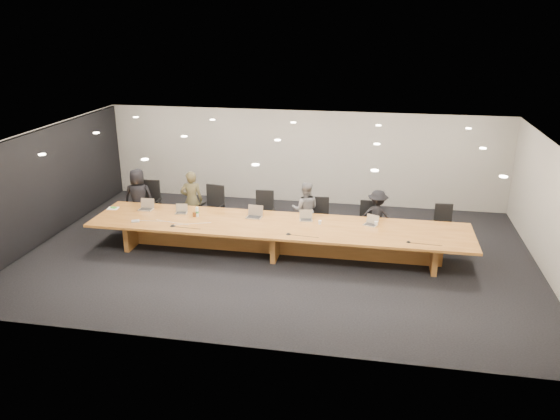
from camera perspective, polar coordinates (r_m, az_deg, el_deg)
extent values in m
plane|color=black|center=(13.19, -0.24, -4.53)|extent=(12.00, 12.00, 0.00)
cube|color=#BCB8AB|center=(16.47, 2.37, 5.55)|extent=(12.00, 0.02, 2.80)
cube|color=black|center=(14.94, -23.26, 2.36)|extent=(0.08, 7.84, 2.74)
cube|color=brown|center=(12.91, -0.24, -1.61)|extent=(9.00, 1.80, 0.06)
cube|color=brown|center=(13.05, -0.24, -3.14)|extent=(7.65, 0.15, 0.69)
cube|color=brown|center=(14.13, -14.75, -2.01)|extent=(0.12, 1.26, 0.69)
cube|color=brown|center=(13.05, -0.24, -3.14)|extent=(0.12, 1.26, 0.69)
cube|color=brown|center=(12.92, 15.68, -4.15)|extent=(0.12, 1.26, 0.69)
imported|color=black|center=(15.11, -14.56, 1.25)|extent=(0.86, 0.64, 1.60)
imported|color=#3A3620|center=(14.60, -9.20, 1.00)|extent=(0.66, 0.53, 1.60)
imported|color=slate|center=(13.97, 2.66, 0.06)|extent=(0.75, 0.61, 1.45)
imported|color=black|center=(13.82, 10.12, -0.66)|extent=(0.95, 0.65, 1.36)
cylinder|color=silver|center=(13.50, -8.65, -0.22)|extent=(0.09, 0.09, 0.23)
cylinder|color=brown|center=(13.52, -8.92, -0.46)|extent=(0.10, 0.10, 0.11)
cone|color=white|center=(12.92, 4.19, -1.30)|extent=(0.08, 0.08, 0.09)
cone|color=white|center=(13.01, 10.01, -1.39)|extent=(0.10, 0.10, 0.09)
cube|color=white|center=(14.57, -17.05, 0.17)|extent=(0.28, 0.24, 0.02)
cube|color=green|center=(14.57, -17.00, 0.25)|extent=(0.17, 0.12, 0.02)
cube|color=#B7B7BC|center=(13.50, -14.87, -1.13)|extent=(0.23, 0.20, 0.03)
cone|color=black|center=(13.02, -11.15, -1.59)|extent=(0.16, 0.16, 0.03)
cone|color=black|center=(12.30, 0.89, -2.49)|extent=(0.16, 0.16, 0.03)
cone|color=black|center=(12.20, 13.29, -3.24)|extent=(0.12, 0.12, 0.03)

